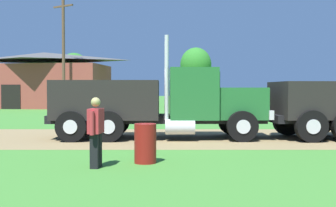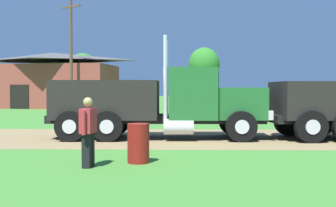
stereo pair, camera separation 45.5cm
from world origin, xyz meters
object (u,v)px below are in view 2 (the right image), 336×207
visitor_walking_mid (88,129)px  utility_pole_far (71,52)px  truck_foreground_white (156,103)px  steel_barrel (138,143)px  shed_building (52,81)px

visitor_walking_mid → utility_pole_far: size_ratio=0.17×
truck_foreground_white → utility_pole_far: (-8.52, 21.01, 3.72)m
steel_barrel → visitor_walking_mid: bearing=-150.9°
steel_barrel → utility_pole_far: bearing=107.8°
steel_barrel → utility_pole_far: utility_pole_far is taller
steel_barrel → shed_building: bearing=110.4°
visitor_walking_mid → steel_barrel: bearing=29.1°
steel_barrel → truck_foreground_white: bearing=88.8°
visitor_walking_mid → shed_building: 33.04m
truck_foreground_white → utility_pole_far: size_ratio=0.83×
shed_building → truck_foreground_white: bearing=-65.7°
shed_building → steel_barrel: bearing=-69.6°
steel_barrel → shed_building: size_ratio=0.07×
visitor_walking_mid → shed_building: shed_building is taller
shed_building → utility_pole_far: (3.03, -4.56, 2.42)m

